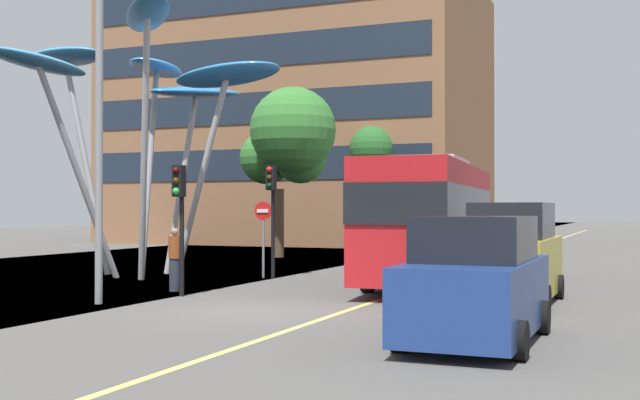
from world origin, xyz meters
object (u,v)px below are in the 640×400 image
car_parked_mid (513,257)px  traffic_light_kerb_near (180,201)px  leaf_sculpture (148,81)px  no_entry_sign (263,227)px  traffic_light_kerb_far (272,196)px  street_lamp (109,70)px  red_bus (431,215)px  pedestrian (175,259)px  car_parked_near (476,283)px

car_parked_mid → traffic_light_kerb_near: bearing=-167.6°
leaf_sculpture → no_entry_sign: (3.99, 0.69, -4.89)m
traffic_light_kerb_near → leaf_sculpture: bearing=131.5°
traffic_light_kerb_far → street_lamp: bearing=-93.5°
leaf_sculpture → car_parked_mid: (12.58, -3.32, -5.43)m
leaf_sculpture → street_lamp: street_lamp is taller
red_bus → traffic_light_kerb_near: bearing=-131.2°
pedestrian → no_entry_sign: no_entry_sign is taller
traffic_light_kerb_far → pedestrian: (-0.69, -4.57, -1.77)m
pedestrian → street_lamp: bearing=-86.0°
traffic_light_kerb_far → car_parked_mid: (8.23, -3.91, -1.53)m
car_parked_near → leaf_sculpture: bearing=144.6°
car_parked_mid → no_entry_sign: size_ratio=1.83×
street_lamp → no_entry_sign: 8.74m
traffic_light_kerb_far → no_entry_sign: (-0.36, 0.11, -0.99)m
car_parked_near → no_entry_sign: size_ratio=1.78×
street_lamp → no_entry_sign: size_ratio=3.57×
red_bus → traffic_light_kerb_far: 5.26m
leaf_sculpture → no_entry_sign: 6.35m
car_parked_mid → no_entry_sign: 9.50m
car_parked_mid → leaf_sculpture: bearing=165.2°
red_bus → traffic_light_kerb_far: (-5.23, -0.10, 0.59)m
car_parked_near → pedestrian: 10.60m
red_bus → traffic_light_kerb_near: red_bus is taller
traffic_light_kerb_near → car_parked_mid: 8.37m
car_parked_mid → pedestrian: (-8.93, -0.66, -0.24)m
car_parked_near → street_lamp: (-9.02, 2.01, 4.49)m
car_parked_near → no_entry_sign: 13.30m
car_parked_mid → pedestrian: 8.95m
red_bus → traffic_light_kerb_near: (-5.06, -5.79, 0.39)m
pedestrian → no_entry_sign: (0.34, 4.68, 0.78)m
traffic_light_kerb_far → car_parked_near: size_ratio=0.83×
leaf_sculpture → red_bus: bearing=4.1°
car_parked_mid → pedestrian: bearing=-175.7°
leaf_sculpture → pedestrian: leaf_sculpture is taller
car_parked_near → car_parked_mid: bearing=93.1°
leaf_sculpture → traffic_light_kerb_near: (4.51, -5.10, -4.11)m
red_bus → pedestrian: red_bus is taller
traffic_light_kerb_far → car_parked_near: (8.55, -9.76, -1.64)m
car_parked_mid → car_parked_near: bearing=-86.9°
traffic_light_kerb_near → traffic_light_kerb_far: bearing=91.7°
red_bus → street_lamp: 10.29m
traffic_light_kerb_near → traffic_light_kerb_far: 5.69m
street_lamp → pedestrian: (-0.22, 3.17, -4.62)m
red_bus → pedestrian: bearing=-141.7°
traffic_light_kerb_far → pedestrian: traffic_light_kerb_far is taller
leaf_sculpture → no_entry_sign: leaf_sculpture is taller
red_bus → street_lamp: (-5.70, -7.84, 3.44)m
car_parked_near → street_lamp: street_lamp is taller
car_parked_mid → pedestrian: size_ratio=2.63×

